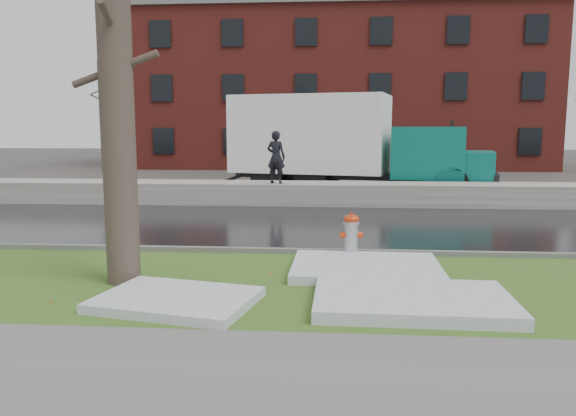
# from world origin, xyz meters

# --- Properties ---
(ground) EXTENTS (120.00, 120.00, 0.00)m
(ground) POSITION_xyz_m (0.00, 0.00, 0.00)
(ground) COLOR #47423D
(ground) RESTS_ON ground
(verge) EXTENTS (60.00, 4.50, 0.04)m
(verge) POSITION_xyz_m (0.00, -1.25, 0.02)
(verge) COLOR #34521B
(verge) RESTS_ON ground
(sidewalk) EXTENTS (60.00, 3.00, 0.05)m
(sidewalk) POSITION_xyz_m (0.00, -5.00, 0.03)
(sidewalk) COLOR slate
(sidewalk) RESTS_ON ground
(road) EXTENTS (60.00, 7.00, 0.03)m
(road) POSITION_xyz_m (0.00, 4.50, 0.01)
(road) COLOR black
(road) RESTS_ON ground
(parking_lot) EXTENTS (60.00, 9.00, 0.03)m
(parking_lot) POSITION_xyz_m (0.00, 13.00, 0.01)
(parking_lot) COLOR slate
(parking_lot) RESTS_ON ground
(curb) EXTENTS (60.00, 0.15, 0.14)m
(curb) POSITION_xyz_m (0.00, 1.00, 0.07)
(curb) COLOR slate
(curb) RESTS_ON ground
(snowbank) EXTENTS (60.00, 1.60, 0.75)m
(snowbank) POSITION_xyz_m (0.00, 8.70, 0.38)
(snowbank) COLOR #B5AEA5
(snowbank) RESTS_ON ground
(brick_building) EXTENTS (26.00, 12.00, 10.00)m
(brick_building) POSITION_xyz_m (2.00, 30.00, 5.00)
(brick_building) COLOR maroon
(brick_building) RESTS_ON ground
(bg_tree_left) EXTENTS (1.40, 1.62, 6.50)m
(bg_tree_left) POSITION_xyz_m (-12.00, 22.00, 3.33)
(bg_tree_left) COLOR brown
(bg_tree_left) RESTS_ON ground
(bg_tree_center) EXTENTS (1.40, 1.62, 6.50)m
(bg_tree_center) POSITION_xyz_m (-6.00, 26.00, 3.33)
(bg_tree_center) COLOR brown
(bg_tree_center) RESTS_ON ground
(fire_hydrant) EXTENTS (0.45, 0.40, 0.92)m
(fire_hydrant) POSITION_xyz_m (1.80, 0.61, 0.53)
(fire_hydrant) COLOR #A9ADB2
(fire_hydrant) RESTS_ON verge
(tree) EXTENTS (1.40, 1.67, 6.76)m
(tree) POSITION_xyz_m (-2.02, -1.37, 3.44)
(tree) COLOR brown
(tree) RESTS_ON verge
(box_truck) EXTENTS (11.73, 4.82, 3.88)m
(box_truck) POSITION_xyz_m (1.75, 12.05, 2.05)
(box_truck) COLOR black
(box_truck) RESTS_ON ground
(worker) EXTENTS (0.74, 0.60, 1.75)m
(worker) POSITION_xyz_m (-0.45, 8.40, 1.63)
(worker) COLOR black
(worker) RESTS_ON snowbank
(snow_patch_near) EXTENTS (2.64, 2.06, 0.16)m
(snow_patch_near) POSITION_xyz_m (2.04, -0.42, 0.12)
(snow_patch_near) COLOR silver
(snow_patch_near) RESTS_ON verge
(snow_patch_far) EXTENTS (2.49, 2.03, 0.14)m
(snow_patch_far) POSITION_xyz_m (-0.82, -2.50, 0.11)
(snow_patch_far) COLOR silver
(snow_patch_far) RESTS_ON verge
(snow_patch_side) EXTENTS (2.84, 1.86, 0.18)m
(snow_patch_side) POSITION_xyz_m (2.59, -2.35, 0.13)
(snow_patch_side) COLOR silver
(snow_patch_side) RESTS_ON verge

